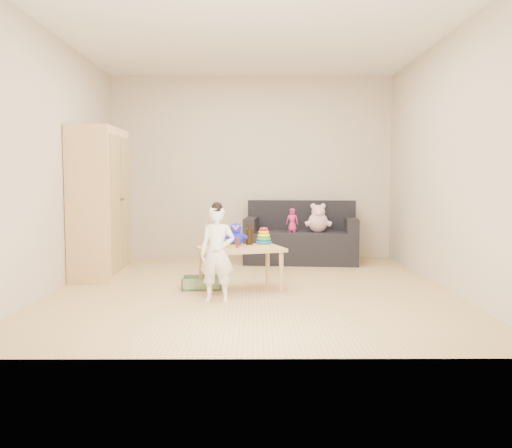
{
  "coord_description": "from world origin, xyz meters",
  "views": [
    {
      "loc": [
        0.02,
        -5.56,
        1.11
      ],
      "look_at": [
        0.05,
        0.25,
        0.65
      ],
      "focal_mm": 38.0,
      "sensor_mm": 36.0,
      "label": 1
    }
  ],
  "objects_px": {
    "sofa": "(301,247)",
    "toddler": "(217,255)",
    "wardrobe": "(99,203)",
    "play_table": "(240,269)"
  },
  "relations": [
    {
      "from": "wardrobe",
      "to": "sofa",
      "type": "height_order",
      "value": "wardrobe"
    },
    {
      "from": "wardrobe",
      "to": "play_table",
      "type": "xyz_separation_m",
      "value": [
        1.64,
        -0.77,
        -0.64
      ]
    },
    {
      "from": "wardrobe",
      "to": "sofa",
      "type": "bearing_deg",
      "value": 24.47
    },
    {
      "from": "sofa",
      "to": "toddler",
      "type": "bearing_deg",
      "value": -106.46
    },
    {
      "from": "play_table",
      "to": "toddler",
      "type": "height_order",
      "value": "toddler"
    },
    {
      "from": "toddler",
      "to": "wardrobe",
      "type": "bearing_deg",
      "value": 144.01
    },
    {
      "from": "sofa",
      "to": "play_table",
      "type": "relative_size",
      "value": 1.8
    },
    {
      "from": "play_table",
      "to": "toddler",
      "type": "xyz_separation_m",
      "value": [
        -0.2,
        -0.52,
        0.22
      ]
    },
    {
      "from": "wardrobe",
      "to": "toddler",
      "type": "distance_m",
      "value": 1.98
    },
    {
      "from": "sofa",
      "to": "toddler",
      "type": "distance_m",
      "value": 2.6
    }
  ]
}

